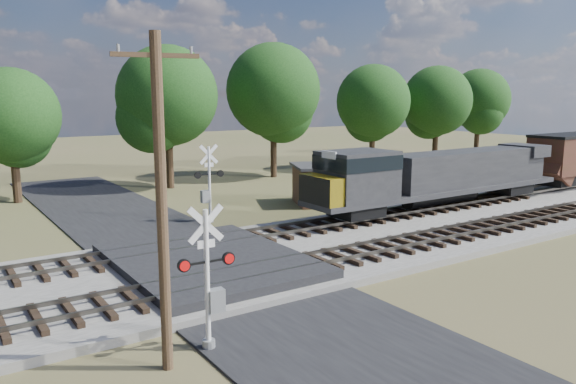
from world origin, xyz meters
TOP-DOWN VIEW (x-y plane):
  - ground at (0.00, 0.00)m, footprint 160.00×160.00m
  - ballast_bed at (10.00, 0.50)m, footprint 140.00×10.00m
  - road at (0.00, 0.00)m, footprint 7.00×60.00m
  - crossing_panel at (0.00, 0.50)m, footprint 7.00×9.00m
  - track_near at (3.12, -2.00)m, footprint 140.00×2.60m
  - track_far at (3.12, 3.00)m, footprint 140.00×2.60m
  - crossing_signal_near at (-3.10, -6.12)m, footprint 1.70×0.37m
  - crossing_signal_far at (3.92, 8.59)m, footprint 1.79×0.39m
  - utility_pole at (-4.58, -6.51)m, footprint 2.12×0.49m
  - equipment_shed at (12.67, 9.35)m, footprint 5.05×5.05m
  - treeline at (11.19, 21.01)m, footprint 81.37×10.80m

SIDE VIEW (x-z plane):
  - ground at x=0.00m, z-range 0.00..0.00m
  - road at x=0.00m, z-range 0.00..0.08m
  - ballast_bed at x=10.00m, z-range 0.00..0.30m
  - crossing_panel at x=0.00m, z-range 0.01..0.62m
  - track_near at x=3.12m, z-range 0.25..0.58m
  - track_far at x=3.12m, z-range 0.25..0.58m
  - equipment_shed at x=12.67m, z-range 0.02..2.64m
  - crossing_signal_near at x=-3.10m, z-range -0.36..3.87m
  - crossing_signal_far at x=3.92m, z-range -0.37..4.07m
  - utility_pole at x=-4.58m, z-range 0.26..8.98m
  - treeline at x=11.19m, z-range 0.78..12.33m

